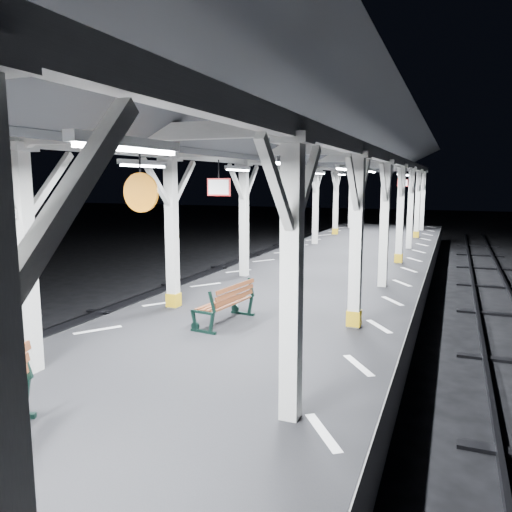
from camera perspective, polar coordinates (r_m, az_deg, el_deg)
The scene contains 7 objects.
ground at distance 9.05m, azimuth -4.69°, elevation -16.22°, with size 120.00×120.00×0.00m, color black.
platform at distance 8.85m, azimuth -4.73°, elevation -13.28°, with size 6.00×50.00×1.00m, color black.
hazard_stripes_left at distance 9.97m, azimuth -17.62°, elevation -8.06°, with size 1.00×48.00×0.01m, color silver.
hazard_stripes_right at distance 7.95m, azimuth 11.62°, elevation -12.14°, with size 1.00×48.00×0.01m, color silver.
track_left at distance 11.96m, azimuth -27.08°, elevation -10.45°, with size 2.20×60.00×0.16m.
canopy at distance 8.23m, azimuth -5.13°, elevation 13.89°, with size 5.40×49.00×4.65m.
bench_mid at distance 9.81m, azimuth -3.23°, elevation -5.30°, with size 0.74×1.56×0.82m.
Camera 1 is at (3.69, -7.33, 3.81)m, focal length 35.00 mm.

